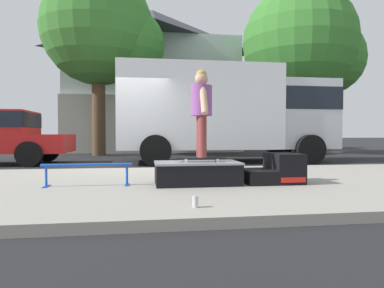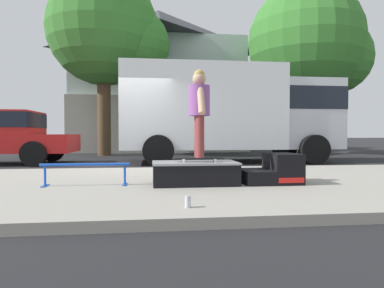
% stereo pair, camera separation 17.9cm
% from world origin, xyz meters
% --- Properties ---
extents(ground_plane, '(140.00, 140.00, 0.00)m').
position_xyz_m(ground_plane, '(0.00, 0.00, 0.00)').
color(ground_plane, black).
extents(sidewalk_slab, '(50.00, 5.00, 0.12)m').
position_xyz_m(sidewalk_slab, '(0.00, -3.00, 0.06)').
color(sidewalk_slab, gray).
rests_on(sidewalk_slab, ground).
extents(skate_box, '(1.34, 0.75, 0.36)m').
position_xyz_m(skate_box, '(1.35, -3.33, 0.31)').
color(skate_box, black).
rests_on(skate_box, sidewalk_slab).
extents(kicker_ramp, '(0.92, 0.74, 0.48)m').
position_xyz_m(kicker_ramp, '(2.67, -3.33, 0.32)').
color(kicker_ramp, black).
rests_on(kicker_ramp, sidewalk_slab).
extents(grind_rail, '(1.36, 0.28, 0.35)m').
position_xyz_m(grind_rail, '(-0.35, -3.27, 0.38)').
color(grind_rail, blue).
rests_on(grind_rail, sidewalk_slab).
extents(skateboard, '(0.80, 0.28, 0.07)m').
position_xyz_m(skateboard, '(1.43, -3.29, 0.53)').
color(skateboard, black).
rests_on(skateboard, skate_box).
extents(skater_kid, '(0.34, 0.72, 1.40)m').
position_xyz_m(skater_kid, '(1.43, -3.29, 1.37)').
color(skater_kid, brown).
rests_on(skater_kid, skateboard).
extents(soda_can, '(0.07, 0.07, 0.13)m').
position_xyz_m(soda_can, '(1.06, -5.03, 0.18)').
color(soda_can, silver).
rests_on(soda_can, sidewalk_slab).
extents(box_truck, '(6.91, 2.63, 3.05)m').
position_xyz_m(box_truck, '(3.23, 2.20, 1.70)').
color(box_truck, white).
rests_on(box_truck, ground).
extents(street_tree_main, '(5.66, 5.14, 7.66)m').
position_xyz_m(street_tree_main, '(7.94, 6.13, 4.93)').
color(street_tree_main, brown).
rests_on(street_tree_main, ground).
extents(street_tree_neighbour, '(5.16, 4.69, 7.71)m').
position_xyz_m(street_tree_neighbour, '(-1.06, 6.26, 5.20)').
color(street_tree_neighbour, brown).
rests_on(street_tree_neighbour, ground).
extents(house_behind, '(9.54, 8.23, 8.40)m').
position_xyz_m(house_behind, '(1.11, 12.07, 4.24)').
color(house_behind, silver).
rests_on(house_behind, ground).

